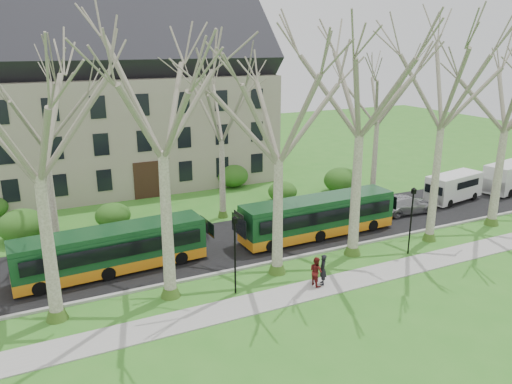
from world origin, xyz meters
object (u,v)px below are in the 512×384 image
(pedestrian_a, at_px, (323,270))
(van_a, at_px, (454,188))
(sedan, at_px, (405,204))
(van_b, at_px, (511,177))
(bus_lead, at_px, (112,250))
(bus_follow, at_px, (318,216))
(pedestrian_b, at_px, (316,271))

(pedestrian_a, bearing_deg, van_a, 138.42)
(sedan, distance_m, pedestrian_a, 14.46)
(van_b, bearing_deg, bus_lead, 171.55)
(bus_follow, distance_m, pedestrian_b, 7.50)
(sedan, bearing_deg, bus_lead, 95.13)
(van_a, xyz_separation_m, pedestrian_b, (-18.60, -7.91, -0.34))
(sedan, height_order, pedestrian_a, pedestrian_a)
(sedan, relative_size, pedestrian_a, 2.82)
(van_b, distance_m, pedestrian_b, 26.69)
(van_a, bearing_deg, pedestrian_a, -165.55)
(sedan, relative_size, van_b, 0.82)
(sedan, distance_m, van_b, 12.67)
(van_b, relative_size, pedestrian_b, 3.59)
(van_a, distance_m, pedestrian_a, 19.88)
(bus_lead, relative_size, van_b, 1.82)
(sedan, bearing_deg, pedestrian_b, 123.00)
(bus_lead, relative_size, pedestrian_b, 6.55)
(van_b, bearing_deg, van_a, 168.96)
(bus_follow, height_order, sedan, bus_follow)
(sedan, distance_m, pedestrian_b, 14.77)
(pedestrian_b, bearing_deg, van_a, -72.29)
(sedan, bearing_deg, van_b, -83.97)
(bus_lead, xyz_separation_m, pedestrian_b, (9.72, -6.63, -0.53))
(bus_lead, height_order, bus_follow, bus_follow)
(sedan, relative_size, pedestrian_b, 2.95)
(bus_lead, distance_m, van_a, 28.35)
(pedestrian_b, bearing_deg, sedan, -65.84)
(bus_follow, height_order, pedestrian_a, bus_follow)
(sedan, height_order, van_b, van_b)
(van_a, bearing_deg, bus_follow, 177.37)
(pedestrian_a, xyz_separation_m, pedestrian_b, (-0.39, 0.06, -0.04))
(bus_lead, relative_size, sedan, 2.22)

